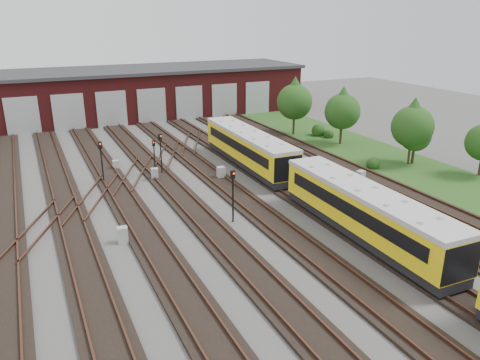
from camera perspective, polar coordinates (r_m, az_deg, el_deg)
name	(u,v)px	position (r m, az deg, el deg)	size (l,w,h in m)	color
ground	(249,233)	(29.79, 1.08, -6.48)	(120.00, 120.00, 0.00)	#403E3B
track_network	(242,228)	(30.16, 0.30, -5.91)	(30.40, 70.00, 0.33)	black
maintenance_shed	(118,93)	(65.83, -14.69, 10.22)	(51.00, 12.50, 6.35)	#551516
grass_verge	(378,156)	(47.75, 16.46, 2.82)	(8.00, 55.00, 0.05)	#1E4918
metro_train	(365,211)	(29.27, 15.02, -3.72)	(2.83, 46.29, 2.94)	black
signal_mast_0	(101,157)	(39.28, -16.55, 2.71)	(0.28, 0.27, 3.53)	black
signal_mast_1	(233,190)	(30.48, -0.87, -1.17)	(0.31, 0.30, 3.59)	black
signal_mast_2	(154,153)	(40.33, -10.41, 3.22)	(0.28, 0.26, 3.10)	black
signal_mast_3	(161,149)	(40.36, -9.64, 3.74)	(0.32, 0.31, 3.61)	black
relay_cabinet_0	(123,235)	(29.27, -14.11, -6.50)	(0.61, 0.51, 1.01)	#A9ACAF
relay_cabinet_1	(116,165)	(43.07, -14.91, 1.77)	(0.52, 0.44, 0.87)	#A9ACAF
relay_cabinet_2	(155,174)	(39.72, -10.36, 0.72)	(0.59, 0.50, 0.99)	#A9ACAF
relay_cabinet_3	(221,173)	(39.29, -2.32, 0.87)	(0.64, 0.53, 1.06)	#A9ACAF
relay_cabinet_4	(361,177)	(39.55, 14.48, 0.37)	(0.63, 0.52, 1.05)	#A9ACAF
tree_0	(295,98)	(53.94, 6.68, 9.95)	(4.01, 4.01, 6.64)	#352718
tree_1	(343,107)	(50.57, 12.41, 8.66)	(3.73, 3.73, 6.18)	#352718
tree_2	(413,122)	(45.03, 20.35, 6.68)	(3.77, 3.77, 6.24)	#352718
tree_3	(416,132)	(45.51, 20.65, 5.51)	(2.86, 2.86, 4.74)	#352718
bush_0	(373,162)	(43.67, 15.94, 2.13)	(1.19, 1.19, 1.19)	#1B4012
bush_1	(329,133)	(53.68, 10.79, 5.65)	(1.12, 1.12, 1.12)	#1B4012
bush_2	(319,129)	(54.44, 9.57, 6.17)	(1.59, 1.59, 1.59)	#1B4012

